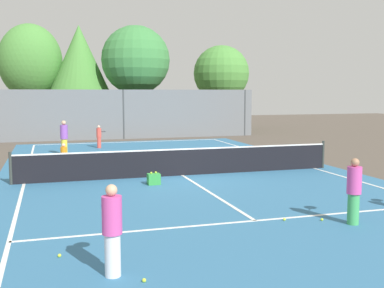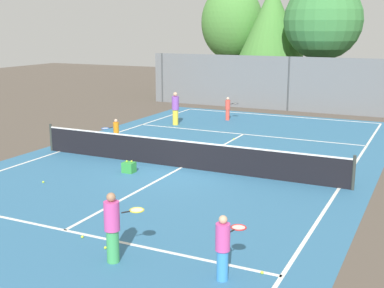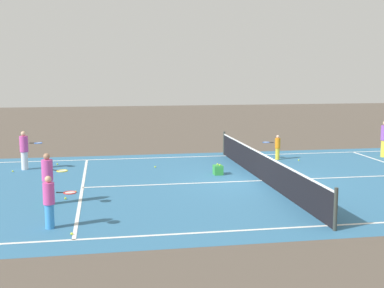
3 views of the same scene
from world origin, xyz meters
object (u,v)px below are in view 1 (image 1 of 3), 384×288
(tennis_ball_0, at_px, (59,255))
(player_2, at_px, (99,136))
(tennis_ball_7, at_px, (153,156))
(tennis_ball_6, at_px, (106,202))
(player_4, at_px, (112,229))
(tennis_ball_3, at_px, (284,219))
(player_5, at_px, (354,190))
(player_3, at_px, (64,137))
(tennis_ball_2, at_px, (322,220))
(tennis_ball_1, at_px, (144,280))
(tennis_ball_4, at_px, (76,167))
(ball_crate, at_px, (154,179))
(player_0, at_px, (63,157))

(tennis_ball_0, bearing_deg, player_2, 81.72)
(tennis_ball_7, bearing_deg, tennis_ball_6, -110.26)
(player_4, distance_m, tennis_ball_3, 4.95)
(player_5, xyz_separation_m, tennis_ball_6, (-5.26, 3.73, -0.77))
(player_3, bearing_deg, tennis_ball_2, -68.58)
(player_5, distance_m, tennis_ball_6, 6.49)
(tennis_ball_0, bearing_deg, tennis_ball_1, -51.26)
(tennis_ball_4, bearing_deg, player_3, 94.02)
(ball_crate, relative_size, tennis_ball_0, 6.45)
(player_0, height_order, ball_crate, player_0)
(player_3, relative_size, player_5, 1.08)
(player_4, relative_size, ball_crate, 3.67)
(tennis_ball_7, bearing_deg, tennis_ball_3, -86.76)
(tennis_ball_0, bearing_deg, player_3, 87.77)
(player_5, relative_size, tennis_ball_1, 23.53)
(player_5, bearing_deg, player_4, -165.52)
(tennis_ball_2, bearing_deg, tennis_ball_3, 162.34)
(player_3, height_order, ball_crate, player_3)
(player_3, distance_m, player_5, 15.63)
(player_5, bearing_deg, player_0, 123.77)
(tennis_ball_1, distance_m, tennis_ball_3, 4.71)
(tennis_ball_7, bearing_deg, tennis_ball_0, -109.67)
(player_0, bearing_deg, tennis_ball_0, -92.26)
(player_2, height_order, tennis_ball_7, player_2)
(player_2, height_order, player_3, player_3)
(ball_crate, relative_size, tennis_ball_7, 6.45)
(player_2, bearing_deg, player_0, -105.69)
(tennis_ball_4, bearing_deg, tennis_ball_7, 31.48)
(tennis_ball_2, bearing_deg, tennis_ball_0, -172.99)
(tennis_ball_3, bearing_deg, tennis_ball_4, 114.65)
(tennis_ball_2, distance_m, tennis_ball_6, 5.75)
(tennis_ball_1, bearing_deg, tennis_ball_0, 128.74)
(tennis_ball_0, height_order, tennis_ball_4, same)
(player_3, height_order, player_5, player_3)
(player_5, xyz_separation_m, tennis_ball_7, (-2.05, 12.40, -0.77))
(tennis_ball_1, relative_size, tennis_ball_2, 1.00)
(player_2, xyz_separation_m, tennis_ball_1, (-1.21, -18.74, -0.62))
(player_2, bearing_deg, tennis_ball_6, -95.03)
(player_0, distance_m, tennis_ball_4, 1.13)
(player_3, xyz_separation_m, tennis_ball_4, (0.30, -4.26, -0.83))
(player_2, height_order, tennis_ball_1, player_2)
(player_2, xyz_separation_m, player_5, (4.10, -16.83, 0.15))
(player_4, relative_size, tennis_ball_1, 23.68)
(tennis_ball_0, height_order, tennis_ball_7, same)
(ball_crate, distance_m, tennis_ball_1, 8.09)
(player_4, bearing_deg, tennis_ball_4, 89.83)
(tennis_ball_1, xyz_separation_m, tennis_ball_2, (4.77, 2.35, 0.00))
(player_0, height_order, tennis_ball_2, player_0)
(ball_crate, relative_size, tennis_ball_2, 6.45)
(player_2, distance_m, player_3, 3.09)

